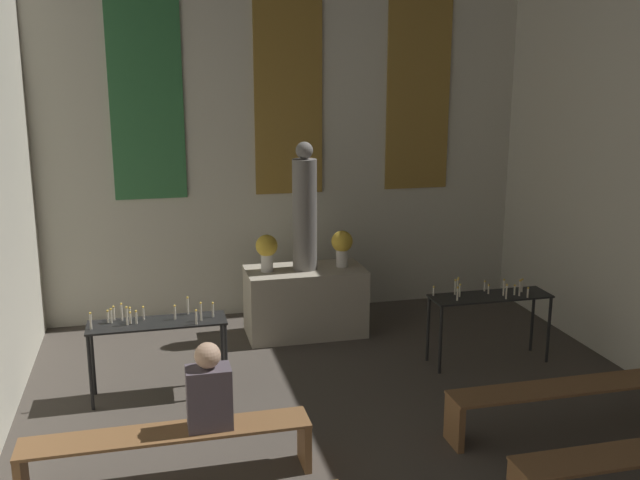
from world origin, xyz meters
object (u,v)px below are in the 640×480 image
Objects in this scene: flower_vase_right at (342,245)px; person_seated at (209,390)px; pew_back_right at (568,397)px; candle_rack_right at (490,304)px; flower_vase_left at (267,249)px; candle_rack_left at (157,331)px; statue at (305,211)px; pew_back_left at (168,444)px; altar at (305,301)px.

flower_vase_right is 0.64× the size of person_seated.
pew_back_right is 3.32m from person_seated.
candle_rack_right is 1.71m from pew_back_right.
candle_rack_left is at bearing -134.67° from flower_vase_left.
flower_vase_right reaches higher than candle_rack_right.
pew_back_left is at bearing -120.73° from statue.
altar is 0.64× the size of pew_back_right.
altar is at bearing 0.00° from statue.
candle_rack_right reaches higher than altar.
candle_rack_right is at bearing 89.01° from pew_back_right.
flower_vase_right is at bearing 0.00° from altar.
altar reaches higher than pew_back_right.
flower_vase_left is 0.33× the size of candle_rack_right.
candle_rack_left reaches higher than pew_back_left.
altar is at bearing 36.81° from candle_rack_left.
person_seated reaches higher than pew_back_left.
altar is at bearing 64.24° from person_seated.
person_seated is at bearing -107.99° from flower_vase_left.
candle_rack_left is (-1.37, -1.39, -0.44)m from flower_vase_left.
pew_back_right is (1.82, -3.06, -1.26)m from statue.
flower_vase_right is 0.33× the size of candle_rack_left.
pew_back_right is 3.18× the size of person_seated.
statue is 3.77m from pew_back_left.
candle_rack_right reaches higher than pew_back_right.
person_seated is (-1.47, -3.06, 0.35)m from altar.
candle_rack_left reaches higher than altar.
statue is at bearing 59.27° from pew_back_left.
candle_rack_left reaches higher than pew_back_right.
flower_vase_right is 3.65m from person_seated.
altar is 2.32m from candle_rack_right.
flower_vase_left is 2.00m from candle_rack_left.
candle_rack_right is (2.33, -1.39, -0.44)m from flower_vase_left.
altar is 1.07× the size of candle_rack_right.
person_seated is (-1.96, -3.06, -0.37)m from flower_vase_right.
statue is 0.67m from flower_vase_right.
person_seated reaches higher than pew_back_right.
candle_rack_right is 3.72m from person_seated.
flower_vase_left is 1.00× the size of flower_vase_right.
person_seated is (0.34, 0.00, 0.44)m from pew_back_left.
candle_rack_left is at bearing 102.78° from person_seated.
altar is 3.20× the size of flower_vase_left.
pew_back_left and pew_back_right have the same top height.
candle_rack_right is at bearing -30.80° from flower_vase_left.
statue is at bearing 0.00° from flower_vase_left.
person_seated is at bearing 0.00° from pew_back_left.
candle_rack_right is (1.85, -1.39, -0.90)m from statue.
candle_rack_left reaches higher than candle_rack_right.
statue is 2.48m from candle_rack_right.
statue is 0.69× the size of pew_back_left.
person_seated is at bearing -122.63° from flower_vase_right.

